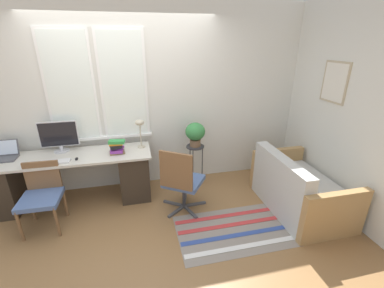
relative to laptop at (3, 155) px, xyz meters
name	(u,v)px	position (x,y,z in m)	size (l,w,h in m)	color
ground_plane	(139,206)	(1.67, -0.41, -0.77)	(14.00, 14.00, 0.00)	olive
wall_back_with_window	(128,100)	(1.65, 0.28, 0.58)	(9.00, 0.12, 2.70)	silver
wall_right_with_picture	(321,101)	(4.33, -0.41, 0.58)	(0.08, 9.00, 2.70)	silver
desk	(72,178)	(0.80, -0.10, -0.38)	(2.19, 0.62, 0.72)	beige
laptop	(3,155)	(0.00, 0.00, 0.00)	(0.35, 0.27, 0.22)	#4C4C51
monitor	(59,136)	(0.69, 0.08, 0.17)	(0.50, 0.20, 0.43)	silver
keyboard	(55,162)	(0.69, -0.28, -0.04)	(0.37, 0.13, 0.02)	silver
mouse	(77,159)	(0.94, -0.26, -0.03)	(0.04, 0.07, 0.03)	black
desk_lamp	(140,126)	(1.78, -0.01, 0.28)	(0.13, 0.13, 0.41)	#BCB299
book_stack	(117,147)	(1.45, -0.16, 0.04)	(0.23, 0.19, 0.19)	olive
desk_chair_wooden	(41,194)	(0.55, -0.55, -0.34)	(0.46, 0.46, 0.80)	brown
office_chair_swivel	(181,180)	(2.25, -0.65, -0.30)	(0.64, 0.65, 0.93)	#47474C
couch_loveseat	(297,190)	(3.79, -0.94, -0.50)	(0.82, 1.34, 0.79)	beige
plant_stand	(195,151)	(2.58, -0.04, -0.18)	(0.27, 0.27, 0.68)	#333338
potted_plant	(195,133)	(2.58, -0.04, 0.11)	(0.29, 0.29, 0.36)	brown
floor_rug_striped	(233,230)	(2.78, -1.19, -0.77)	(1.37, 0.84, 0.01)	gray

